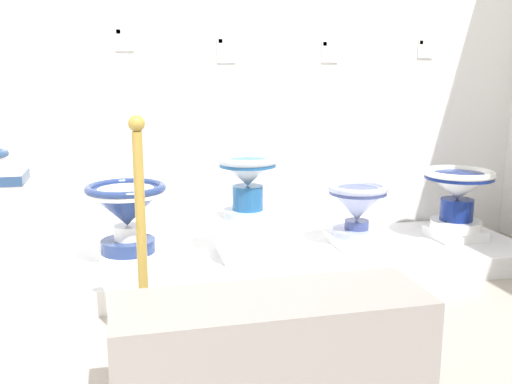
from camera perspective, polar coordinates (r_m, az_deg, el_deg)
wall_back at (r=3.57m, az=-2.93°, el=17.64°), size 4.18×0.06×2.97m
display_platform at (r=3.26m, az=-1.14°, el=-7.18°), size 3.34×0.84×0.12m
plinth_block_rightmost at (r=3.16m, az=-12.64°, el=-6.39°), size 0.29×0.34×0.06m
antique_toilet_rightmost at (r=3.08m, az=-12.86°, el=-1.54°), size 0.42×0.42×0.37m
plinth_block_pale_glazed at (r=3.17m, az=-0.82°, el=-4.51°), size 0.32×0.33×0.22m
antique_toilet_pale_glazed at (r=3.09m, az=-0.84°, el=1.44°), size 0.33×0.33×0.34m
plinth_block_leftmost at (r=3.46m, az=10.01°, el=-4.72°), size 0.29×0.37×0.05m
antique_toilet_leftmost at (r=3.41m, az=10.14°, el=-1.15°), size 0.36×0.36×0.31m
plinth_block_squat_floral at (r=3.74m, az=19.33°, el=-3.93°), size 0.30×0.28×0.06m
antique_toilet_squat_floral at (r=3.68m, az=19.62°, el=0.25°), size 0.43×0.43×0.37m
info_placard_second at (r=3.46m, az=-13.07°, el=14.76°), size 0.11×0.01×0.13m
info_placard_third at (r=3.51m, az=-2.99°, el=14.14°), size 0.12×0.01×0.16m
info_placard_fourth at (r=3.69m, az=7.43°, el=13.88°), size 0.11×0.01×0.14m
info_placard_fifth at (r=3.98m, az=16.66°, el=13.66°), size 0.11×0.01×0.12m
stanchion_post_near_left at (r=2.32m, az=-11.22°, el=-9.52°), size 0.25×0.25×0.97m
museum_bench at (r=1.98m, az=1.60°, el=-15.85°), size 1.05×0.36×0.40m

